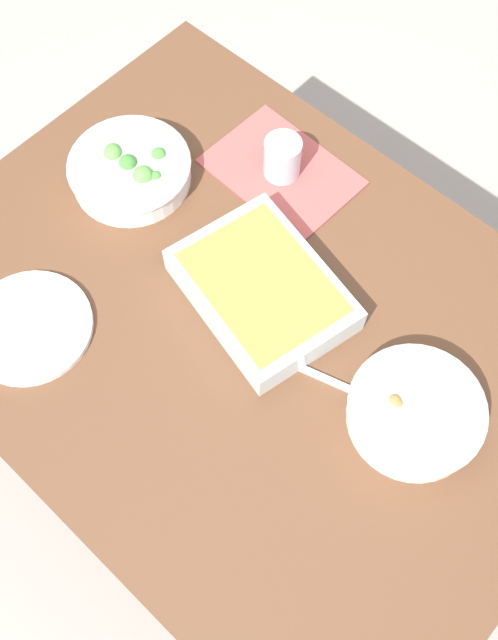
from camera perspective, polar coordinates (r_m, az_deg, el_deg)
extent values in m
plane|color=#9E9389|center=(1.95, 0.00, -9.62)|extent=(6.00, 6.00, 0.00)
cube|color=brown|center=(1.28, 0.00, -0.40)|extent=(1.20, 0.90, 0.04)
cylinder|color=brown|center=(1.95, -4.08, 12.23)|extent=(0.06, 0.06, 0.70)
cube|color=#B24C47|center=(1.43, 2.59, 11.65)|extent=(0.29, 0.21, 0.00)
cylinder|color=white|center=(1.20, 12.98, -7.18)|extent=(0.22, 0.22, 0.05)
torus|color=white|center=(1.18, 13.21, -6.80)|extent=(0.22, 0.22, 0.01)
cylinder|color=olive|center=(1.20, 13.01, -7.13)|extent=(0.18, 0.18, 0.03)
sphere|color=silver|center=(1.19, 11.74, -4.96)|extent=(0.02, 0.02, 0.02)
sphere|color=olive|center=(1.18, 14.26, -7.75)|extent=(0.01, 0.01, 0.01)
sphere|color=olive|center=(1.18, 11.44, -6.29)|extent=(0.02, 0.02, 0.02)
sphere|color=olive|center=(1.17, 11.65, -6.55)|extent=(0.02, 0.02, 0.02)
sphere|color=silver|center=(1.16, 11.09, -8.07)|extent=(0.02, 0.02, 0.02)
cylinder|color=white|center=(1.42, -9.36, 11.57)|extent=(0.23, 0.23, 0.05)
torus|color=white|center=(1.41, -9.48, 12.09)|extent=(0.24, 0.24, 0.01)
cylinder|color=#8CB272|center=(1.42, -9.37, 11.63)|extent=(0.19, 0.19, 0.02)
sphere|color=#478C38|center=(1.38, -7.38, 11.15)|extent=(0.02, 0.02, 0.02)
sphere|color=#3D7A33|center=(1.41, -9.53, 12.11)|extent=(0.04, 0.04, 0.04)
sphere|color=#569E42|center=(1.38, -8.37, 11.22)|extent=(0.04, 0.04, 0.04)
sphere|color=#569E42|center=(1.43, -10.71, 12.80)|extent=(0.04, 0.04, 0.04)
sphere|color=#569E42|center=(1.43, -10.72, 12.96)|extent=(0.03, 0.03, 0.03)
sphere|color=#478C38|center=(1.41, -7.15, 12.82)|extent=(0.03, 0.03, 0.03)
cube|color=silver|center=(1.26, 1.06, 2.38)|extent=(0.34, 0.28, 0.06)
cube|color=gold|center=(1.25, 1.07, 2.64)|extent=(0.30, 0.25, 0.04)
cylinder|color=#B2BCC6|center=(1.40, 2.66, 12.67)|extent=(0.07, 0.07, 0.08)
cylinder|color=black|center=(1.41, 2.63, 12.35)|extent=(0.06, 0.06, 0.05)
cylinder|color=white|center=(1.31, -16.97, -0.53)|extent=(0.22, 0.22, 0.01)
cube|color=silver|center=(1.22, 5.38, -4.41)|extent=(0.14, 0.05, 0.01)
ellipsoid|color=silver|center=(1.22, 9.08, -5.95)|extent=(0.05, 0.04, 0.01)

